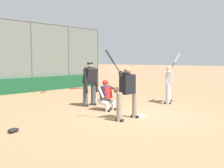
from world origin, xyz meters
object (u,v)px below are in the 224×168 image
Objects in this scene: umpire_home at (90,82)px; spare_bat_near_backstop at (75,88)px; catcher_behind_plate at (107,95)px; batter_on_deck at (169,83)px; batter_at_plate at (127,91)px; fielding_glove_on_dirt at (13,130)px; spare_bat_by_padding at (44,92)px.

umpire_home is 2.55× the size of spare_bat_near_backstop.
batter_on_deck is at bearing 160.38° from catcher_behind_plate.
batter_on_deck is 3.15× the size of spare_bat_near_backstop.
batter_on_deck is (-3.11, 0.89, 0.30)m from catcher_behind_plate.
batter_at_plate is at bearing 165.18° from batter_on_deck.
batter_at_plate reaches higher than fielding_glove_on_dirt.
spare_bat_near_backstop is at bearing 58.27° from batter_on_deck.
fielding_glove_on_dirt is at bearing -164.69° from spare_bat_by_padding.
batter_at_plate reaches higher than spare_bat_by_padding.
batter_on_deck reaches higher than batter_at_plate.
batter_on_deck is 7.10m from fielding_glove_on_dirt.
catcher_behind_plate is 0.64× the size of umpire_home.
batter_on_deck is at bearing 174.49° from fielding_glove_on_dirt.
umpire_home is 3.53m from batter_on_deck.
batter_at_plate is at bearing -141.72° from spare_bat_by_padding.
batter_on_deck is (-3.83, -0.65, -0.02)m from batter_at_plate.
batter_at_plate is 1.73m from catcher_behind_plate.
umpire_home is 5.69m from spare_bat_by_padding.
spare_bat_by_padding is at bearing -107.66° from catcher_behind_plate.
batter_at_plate is at bearing 157.40° from fielding_glove_on_dirt.
umpire_home is at bearing -139.97° from spare_bat_by_padding.
fielding_glove_on_dirt is (4.16, 1.39, -0.93)m from umpire_home.
batter_at_plate is 2.89m from umpire_home.
batter_on_deck is 7.69m from spare_bat_by_padding.
fielding_glove_on_dirt is at bearing 150.04° from batter_on_deck.
spare_bat_near_backstop is 2.28× the size of fielding_glove_on_dirt.
catcher_behind_plate is 6.83m from spare_bat_by_padding.
spare_bat_by_padding is (-1.40, -5.43, -0.95)m from umpire_home.
spare_bat_near_backstop is (-3.83, -5.47, -0.95)m from umpire_home.
batter_on_deck is 3.18× the size of spare_bat_by_padding.
umpire_home is 0.81× the size of batter_on_deck.
batter_at_plate is 8.53m from spare_bat_by_padding.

